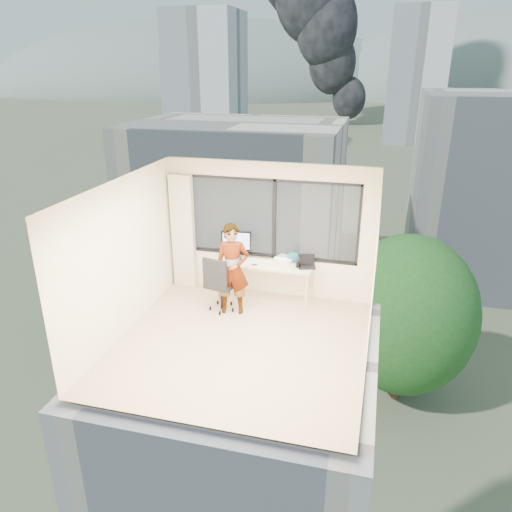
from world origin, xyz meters
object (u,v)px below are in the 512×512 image
(monitor, at_px, (236,245))
(handbag, at_px, (294,257))
(laptop, at_px, (307,262))
(person, at_px, (232,269))
(chair, at_px, (222,282))
(desk, at_px, (265,281))
(game_console, at_px, (285,259))

(monitor, distance_m, handbag, 1.12)
(laptop, bearing_deg, person, -169.18)
(chair, xyz_separation_m, handbag, (1.18, 0.80, 0.30))
(chair, bearing_deg, handbag, 46.57)
(desk, xyz_separation_m, person, (-0.44, -0.64, 0.47))
(chair, bearing_deg, desk, 55.23)
(monitor, xyz_separation_m, handbag, (1.10, 0.11, -0.19))
(desk, height_order, laptop, laptop)
(laptop, distance_m, handbag, 0.34)
(desk, height_order, game_console, game_console)
(game_console, distance_m, laptop, 0.50)
(chair, bearing_deg, monitor, 95.74)
(person, distance_m, game_console, 1.15)
(desk, xyz_separation_m, handbag, (0.52, 0.19, 0.48))
(game_console, xyz_separation_m, handbag, (0.17, -0.02, 0.06))
(monitor, relative_size, handbag, 2.18)
(laptop, bearing_deg, game_console, 139.20)
(desk, height_order, chair, chair)
(desk, bearing_deg, monitor, 172.40)
(chair, bearing_deg, person, 5.79)
(chair, relative_size, laptop, 3.26)
(game_console, height_order, handbag, handbag)
(chair, relative_size, monitor, 1.92)
(monitor, bearing_deg, chair, -104.69)
(desk, relative_size, handbag, 6.85)
(desk, distance_m, game_console, 0.58)
(monitor, distance_m, game_console, 0.97)
(chair, distance_m, game_console, 1.32)
(person, xyz_separation_m, laptop, (1.24, 0.63, 0.01))
(handbag, bearing_deg, person, -141.43)
(person, bearing_deg, laptop, 14.74)
(monitor, bearing_deg, desk, -15.64)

